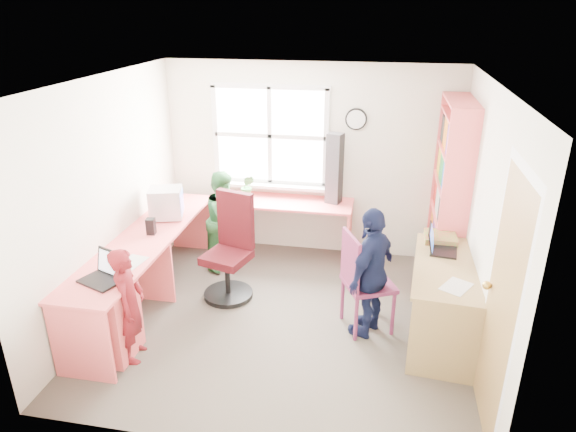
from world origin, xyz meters
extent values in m
cube|color=#484138|center=(0.00, 0.00, -0.01)|extent=(3.60, 3.40, 0.02)
cube|color=white|center=(0.00, 0.00, 2.41)|extent=(3.60, 3.40, 0.02)
cube|color=silver|center=(0.00, 1.71, 1.20)|extent=(3.60, 0.02, 2.40)
cube|color=silver|center=(0.00, -1.71, 1.20)|extent=(3.60, 0.02, 2.40)
cube|color=silver|center=(-1.81, 0.00, 1.20)|extent=(0.02, 3.40, 2.40)
cube|color=silver|center=(1.81, 0.00, 1.20)|extent=(0.02, 3.40, 2.40)
cube|color=white|center=(-0.50, 1.69, 1.50)|extent=(1.40, 0.01, 1.20)
cube|color=white|center=(-0.50, 1.68, 1.50)|extent=(1.48, 0.04, 1.28)
cube|color=#9C7943|center=(1.79, -1.05, 1.00)|extent=(0.02, 0.82, 2.00)
sphere|color=gold|center=(1.75, -0.72, 1.00)|extent=(0.07, 0.07, 0.07)
cylinder|color=black|center=(0.55, 1.68, 1.75)|extent=(0.26, 0.03, 0.26)
cylinder|color=white|center=(0.55, 1.66, 1.75)|extent=(0.22, 0.01, 0.22)
cube|color=#FF6567|center=(-1.50, 0.10, 0.73)|extent=(0.60, 2.70, 0.03)
cube|color=#FF6567|center=(-0.25, 1.42, 0.73)|extent=(1.65, 0.56, 0.03)
cube|color=#FF6567|center=(-1.50, 0.10, 0.36)|extent=(0.56, 0.03, 0.72)
cube|color=#FF6567|center=(-1.50, -1.22, 0.36)|extent=(0.56, 0.03, 0.72)
cube|color=#FF6567|center=(-1.50, 1.42, 0.36)|extent=(0.56, 0.03, 0.72)
cube|color=#FF6567|center=(0.55, 1.42, 0.36)|extent=(0.03, 0.52, 0.72)
cube|color=#FF6567|center=(-1.50, -0.85, 0.36)|extent=(0.54, 0.45, 0.72)
cube|color=#9D804E|center=(1.56, 0.00, 0.76)|extent=(0.74, 1.39, 0.03)
cube|color=#9D804E|center=(1.50, -0.65, 0.37)|extent=(0.58, 0.08, 0.74)
cube|color=#9D804E|center=(1.62, 0.65, 0.37)|extent=(0.58, 0.08, 0.74)
cube|color=#FF6567|center=(1.65, 0.68, 1.05)|extent=(0.30, 0.02, 2.10)
cube|color=#FF6567|center=(1.65, 1.68, 1.05)|extent=(0.30, 0.02, 2.10)
cube|color=#FF6567|center=(1.65, 1.18, 2.09)|extent=(0.30, 1.00, 0.02)
cube|color=#FF6567|center=(1.65, 1.18, 0.06)|extent=(0.30, 1.00, 0.02)
cube|color=#FF6567|center=(1.65, 1.18, 0.42)|extent=(0.30, 1.00, 0.02)
cube|color=#FF6567|center=(1.65, 1.18, 0.80)|extent=(0.30, 1.00, 0.02)
cube|color=#FF6567|center=(1.65, 1.18, 1.18)|extent=(0.30, 1.00, 0.02)
cube|color=#FF6567|center=(1.65, 1.18, 1.56)|extent=(0.30, 1.00, 0.02)
cube|color=#FF6567|center=(1.65, 1.18, 1.94)|extent=(0.30, 1.00, 0.02)
cube|color=red|center=(1.65, 0.88, 0.21)|extent=(0.25, 0.28, 0.27)
cube|color=#1A4D9E|center=(1.65, 1.20, 0.21)|extent=(0.25, 0.30, 0.29)
cube|color=#1F8335|center=(1.65, 1.50, 0.22)|extent=(0.25, 0.26, 0.30)
cube|color=gold|center=(1.65, 0.88, 0.58)|extent=(0.25, 0.28, 0.30)
cube|color=#773483|center=(1.65, 1.20, 0.59)|extent=(0.25, 0.30, 0.32)
cube|color=orange|center=(1.65, 1.50, 0.57)|extent=(0.25, 0.26, 0.29)
cube|color=#272727|center=(1.65, 0.88, 0.97)|extent=(0.25, 0.28, 0.32)
cube|color=silver|center=(1.65, 1.20, 0.95)|extent=(0.25, 0.30, 0.29)
cube|color=red|center=(1.65, 1.50, 0.96)|extent=(0.25, 0.26, 0.30)
cube|color=#1A4D9E|center=(1.65, 0.88, 1.33)|extent=(0.25, 0.28, 0.29)
cube|color=#1F8335|center=(1.65, 1.20, 1.34)|extent=(0.25, 0.30, 0.30)
cube|color=gold|center=(1.65, 1.50, 1.35)|extent=(0.25, 0.26, 0.32)
cube|color=#773483|center=(1.65, 0.88, 1.72)|extent=(0.25, 0.28, 0.30)
cube|color=orange|center=(1.65, 1.20, 1.73)|extent=(0.25, 0.30, 0.32)
cube|color=#272727|center=(1.65, 1.50, 1.71)|extent=(0.25, 0.26, 0.29)
cylinder|color=black|center=(-0.69, 0.32, 0.03)|extent=(0.67, 0.67, 0.05)
cylinder|color=black|center=(-0.69, 0.32, 0.25)|extent=(0.07, 0.07, 0.41)
cube|color=#400C11|center=(-0.69, 0.32, 0.48)|extent=(0.55, 0.55, 0.09)
cube|color=#400C11|center=(-0.63, 0.52, 0.85)|extent=(0.43, 0.19, 0.64)
cylinder|color=#7C294F|center=(0.75, -0.22, 0.24)|extent=(0.05, 0.05, 0.48)
cylinder|color=#7C294F|center=(1.10, -0.06, 0.24)|extent=(0.05, 0.05, 0.48)
cylinder|color=#7C294F|center=(0.59, 0.12, 0.24)|extent=(0.05, 0.05, 0.48)
cylinder|color=#7C294F|center=(0.94, 0.28, 0.24)|extent=(0.05, 0.05, 0.48)
cube|color=#7C294F|center=(0.84, 0.03, 0.49)|extent=(0.59, 0.59, 0.04)
cube|color=#7C294F|center=(0.66, -0.05, 0.76)|extent=(0.21, 0.40, 0.53)
cube|color=silver|center=(-1.48, 0.66, 0.76)|extent=(0.31, 0.27, 0.02)
cube|color=silver|center=(-1.48, 0.66, 0.93)|extent=(0.43, 0.40, 0.34)
cube|color=#3F72F2|center=(-1.31, 0.71, 0.93)|extent=(0.08, 0.27, 0.24)
cube|color=black|center=(-1.47, -0.83, 0.76)|extent=(0.43, 0.37, 0.02)
cube|color=black|center=(-1.42, -0.71, 0.88)|extent=(0.35, 0.19, 0.23)
cube|color=white|center=(-1.43, -0.71, 0.88)|extent=(0.31, 0.15, 0.19)
cube|color=black|center=(1.54, 0.31, 0.79)|extent=(0.29, 0.37, 0.02)
cube|color=black|center=(1.41, 0.33, 0.90)|extent=(0.10, 0.35, 0.23)
cube|color=#3F72F2|center=(1.42, 0.33, 0.90)|extent=(0.08, 0.30, 0.18)
cube|color=black|center=(-1.47, 0.20, 0.84)|extent=(0.10, 0.10, 0.17)
cube|color=black|center=(-1.50, 0.89, 0.83)|extent=(0.09, 0.09, 0.16)
cube|color=black|center=(0.33, 1.50, 1.18)|extent=(0.21, 0.20, 0.86)
cube|color=red|center=(1.53, 0.55, 0.81)|extent=(0.32, 0.32, 0.06)
cube|color=beige|center=(-1.37, -0.44, 0.75)|extent=(0.24, 0.31, 0.00)
cube|color=beige|center=(1.59, -0.38, 0.78)|extent=(0.32, 0.35, 0.00)
imported|color=#2D7236|center=(-0.74, 1.43, 0.90)|extent=(0.17, 0.14, 0.31)
imported|color=maroon|center=(-1.22, -0.84, 0.55)|extent=(0.34, 0.45, 1.10)
imported|color=#2D7235|center=(-0.92, 1.03, 0.61)|extent=(0.59, 0.69, 1.22)
imported|color=#12183A|center=(0.86, -0.05, 0.66)|extent=(0.61, 0.83, 1.31)
camera|label=1|loc=(0.88, -4.40, 3.02)|focal=32.00mm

